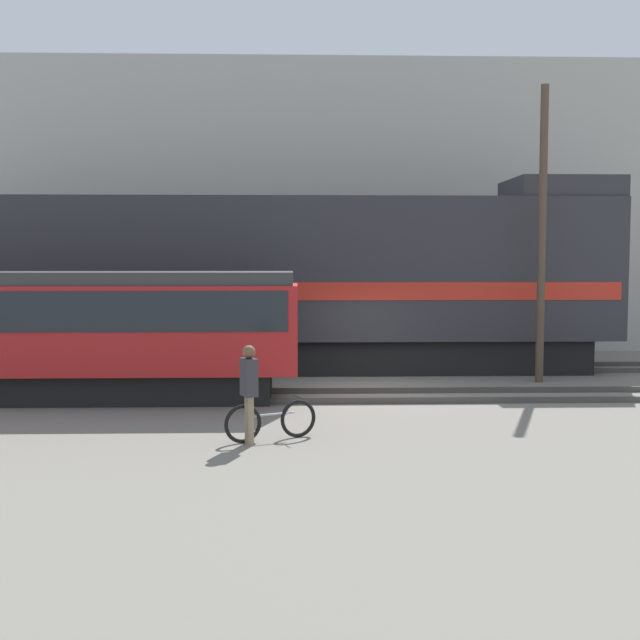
{
  "coord_description": "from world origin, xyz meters",
  "views": [
    {
      "loc": [
        -1.9,
        -19.81,
        3.3
      ],
      "look_at": [
        -1.29,
        0.0,
        1.8
      ],
      "focal_mm": 45.0,
      "sensor_mm": 36.0,
      "label": 1
    }
  ],
  "objects_px": {
    "person": "(249,384)",
    "utility_pole_left": "(542,235)",
    "bicycle": "(271,421)",
    "freight_locomotive": "(265,282)",
    "streetcar": "(72,327)"
  },
  "relations": [
    {
      "from": "utility_pole_left",
      "to": "bicycle",
      "type": "bearing_deg",
      "value": -136.08
    },
    {
      "from": "freight_locomotive",
      "to": "bicycle",
      "type": "xyz_separation_m",
      "value": [
        0.44,
        -9.16,
        -2.29
      ]
    },
    {
      "from": "person",
      "to": "utility_pole_left",
      "type": "xyz_separation_m",
      "value": [
        7.39,
        7.07,
        2.85
      ]
    },
    {
      "from": "person",
      "to": "utility_pole_left",
      "type": "height_order",
      "value": "utility_pole_left"
    },
    {
      "from": "bicycle",
      "to": "freight_locomotive",
      "type": "bearing_deg",
      "value": 92.76
    },
    {
      "from": "bicycle",
      "to": "person",
      "type": "relative_size",
      "value": 0.94
    },
    {
      "from": "bicycle",
      "to": "utility_pole_left",
      "type": "relative_size",
      "value": 0.21
    },
    {
      "from": "bicycle",
      "to": "person",
      "type": "distance_m",
      "value": 0.89
    },
    {
      "from": "bicycle",
      "to": "person",
      "type": "xyz_separation_m",
      "value": [
        -0.38,
        -0.32,
        0.74
      ]
    },
    {
      "from": "freight_locomotive",
      "to": "person",
      "type": "bearing_deg",
      "value": -89.61
    },
    {
      "from": "bicycle",
      "to": "utility_pole_left",
      "type": "distance_m",
      "value": 10.38
    },
    {
      "from": "streetcar",
      "to": "freight_locomotive",
      "type": "bearing_deg",
      "value": 48.0
    },
    {
      "from": "person",
      "to": "streetcar",
      "type": "bearing_deg",
      "value": 133.33
    },
    {
      "from": "freight_locomotive",
      "to": "streetcar",
      "type": "height_order",
      "value": "freight_locomotive"
    },
    {
      "from": "bicycle",
      "to": "person",
      "type": "bearing_deg",
      "value": -139.83
    }
  ]
}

